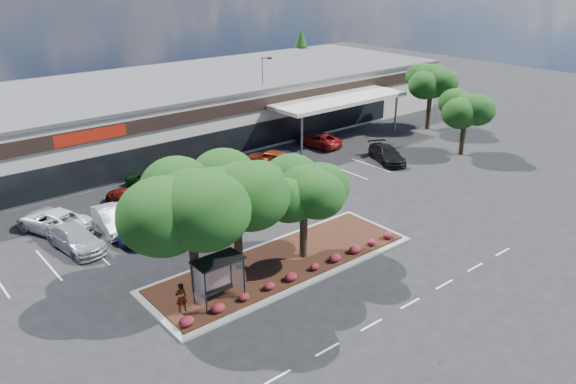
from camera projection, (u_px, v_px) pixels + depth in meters
ground at (349, 280)px, 34.03m from camera, size 160.00×160.00×0.00m
retail_store at (113, 119)px, 57.10m from camera, size 80.40×25.20×6.25m
landscape_island at (282, 263)px, 35.66m from camera, size 18.00×6.00×0.26m
lane_markings at (247, 223)px, 41.39m from camera, size 33.12×20.06×0.01m
shrub_row at (304, 271)px, 34.02m from camera, size 17.00×0.80×0.50m
bus_shelter at (217, 267)px, 30.85m from camera, size 2.75×1.55×2.59m
island_tree_west at (192, 229)px, 30.94m from camera, size 7.20×7.20×7.89m
island_tree_mid at (237, 213)px, 33.62m from camera, size 6.60×6.60×7.32m
island_tree_east at (304, 210)px, 35.06m from camera, size 5.80×5.80×6.50m
tree_east_near at (464, 123)px, 55.29m from camera, size 5.60×5.60×6.51m
tree_east_far at (430, 96)px, 63.74m from camera, size 6.40×6.40×7.62m
conifer_north_east at (301, 60)px, 83.82m from camera, size 3.96×3.96×9.00m
person_waiting at (181, 298)px, 30.16m from camera, size 0.69×0.50×1.74m
light_pole at (264, 105)px, 59.14m from camera, size 1.43×0.66×8.98m
survey_stake at (439, 367)px, 25.63m from camera, size 0.07×0.14×1.08m
car_0 at (75, 238)px, 37.45m from camera, size 2.87×5.57×1.55m
car_1 at (132, 227)px, 39.29m from camera, size 3.63×5.46×1.39m
car_2 at (112, 220)px, 40.08m from camera, size 2.24×5.09×1.63m
car_3 at (187, 207)px, 42.18m from camera, size 2.47×5.82×1.68m
car_4 at (288, 189)px, 45.81m from camera, size 2.40×5.10×1.44m
car_5 at (278, 184)px, 46.57m from camera, size 2.72×5.22×1.70m
car_6 at (289, 172)px, 49.38m from camera, size 1.89×4.52×1.53m
car_8 at (387, 154)px, 54.05m from camera, size 4.12×5.71×1.54m
car_9 at (53, 220)px, 40.00m from camera, size 4.68×6.42×1.62m
car_10 at (129, 197)px, 44.32m from camera, size 2.68×5.06×1.40m
car_11 at (147, 181)px, 47.47m from camera, size 2.62×4.79×1.54m
car_12 at (188, 175)px, 49.00m from camera, size 2.32×4.81×1.32m
car_13 at (231, 167)px, 50.78m from camera, size 3.50×5.59×1.44m
car_14 at (271, 159)px, 52.56m from camera, size 3.65×5.44×1.72m
car_15 at (283, 156)px, 53.73m from camera, size 2.12×4.10×1.33m
car_16 at (319, 140)px, 58.60m from camera, size 2.92×5.36×1.43m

